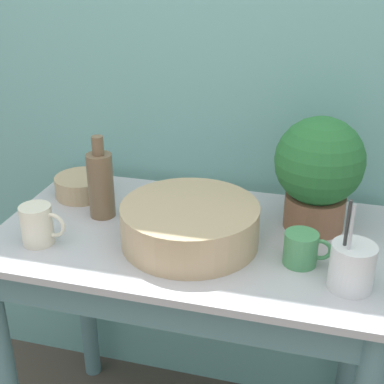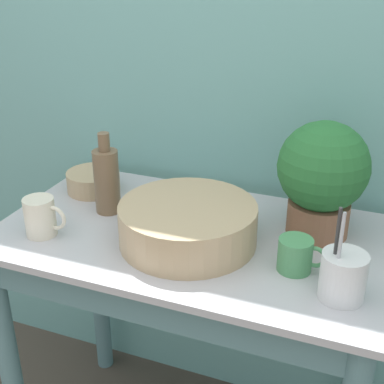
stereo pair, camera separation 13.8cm
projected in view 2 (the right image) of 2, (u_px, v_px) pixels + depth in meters
wall_back at (236, 67)px, 1.57m from camera, size 6.00×0.05×2.40m
counter_table at (189, 298)px, 1.50m from camera, size 1.04×0.60×0.83m
potted_plant at (322, 175)px, 1.36m from camera, size 0.23×0.23×0.31m
bowl_wash_large at (188, 224)px, 1.36m from camera, size 0.35×0.35×0.11m
bottle_tall at (107, 180)px, 1.50m from camera, size 0.07×0.07×0.24m
mug_green at (296, 255)px, 1.25m from camera, size 0.11×0.08×0.08m
mug_cream at (41, 217)px, 1.40m from camera, size 0.12×0.08×0.10m
bowl_small_tan at (93, 181)px, 1.66m from camera, size 0.16×0.16×0.06m
utensil_cup at (343, 276)px, 1.15m from camera, size 0.10×0.10×0.22m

